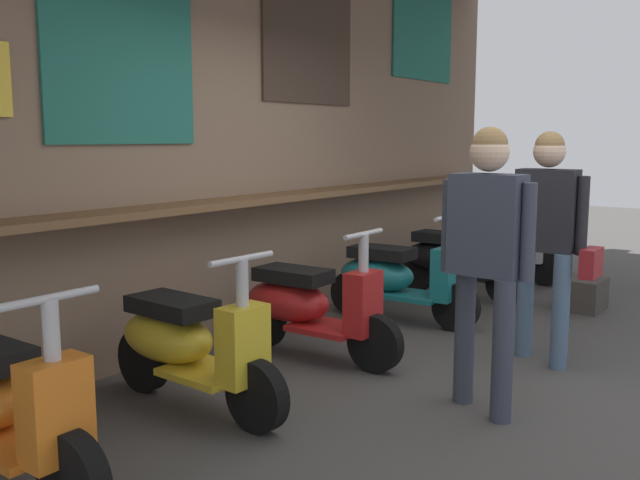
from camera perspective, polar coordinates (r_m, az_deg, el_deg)
ground_plane at (r=4.74m, az=9.91°, el=-11.54°), size 26.12×26.12×0.00m
market_stall_facade at (r=5.51m, az=-7.24°, el=12.88°), size 9.33×2.81×3.64m
scooter_yellow at (r=4.29m, az=-10.81°, el=-8.23°), size 0.47×1.40×0.97m
scooter_red at (r=5.14m, az=-1.12°, el=-5.31°), size 0.46×1.40×0.97m
scooter_teal at (r=6.16m, az=5.99°, el=-3.05°), size 0.47×1.40×0.97m
scooter_black at (r=7.18m, az=10.67°, el=-1.53°), size 0.46×1.40×0.97m
scooter_silver at (r=8.18m, az=14.01°, el=-0.44°), size 0.46×1.40×0.97m
shopper_with_handbag at (r=5.16m, az=18.02°, el=1.18°), size 0.29×0.65×1.64m
shopper_browsing at (r=4.11m, az=13.34°, el=0.02°), size 0.27×0.57×1.66m
merchandise_crate at (r=7.03m, az=20.56°, el=-4.12°), size 0.44×0.35×0.30m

